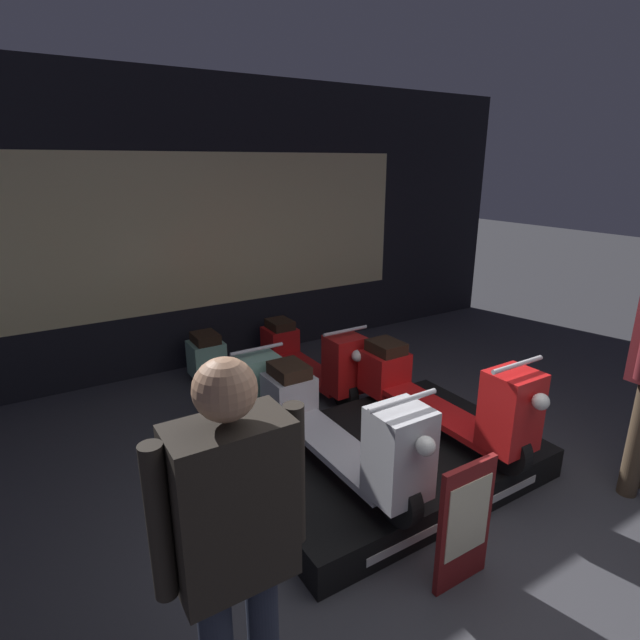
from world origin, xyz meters
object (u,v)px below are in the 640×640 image
Objects in this scene: scooter_backrow_1 at (310,356)px; person_left_browsing at (234,534)px; scooter_backrow_0 at (230,374)px; scooter_display_left at (336,426)px; price_sign_board at (465,524)px; scooter_display_right at (440,393)px.

scooter_backrow_1 is 3.52m from person_left_browsing.
scooter_display_left is at bearing -86.80° from scooter_backrow_0.
person_left_browsing is at bearing -137.07° from scooter_display_left.
scooter_backrow_1 is at bearing 0.00° from scooter_backrow_0.
scooter_backrow_1 is 1.06× the size of person_left_browsing.
person_left_browsing is 2.19× the size of price_sign_board.
scooter_backrow_1 is at bearing 95.79° from scooter_display_right.
person_left_browsing reaches higher than scooter_display_left.
scooter_display_right is (0.98, 0.00, 0.00)m from scooter_display_left.
scooter_backrow_0 is 2.76m from price_sign_board.
scooter_backrow_0 is 0.90m from scooter_backrow_1.
price_sign_board is (0.27, -2.75, 0.07)m from scooter_backrow_0.
scooter_display_right is 1.06× the size of person_left_browsing.
scooter_display_left is 1.68m from person_left_browsing.
scooter_display_right is 2.04m from scooter_backrow_0.
price_sign_board is (0.17, -1.03, -0.17)m from scooter_display_left.
scooter_display_left is 1.00× the size of scooter_display_right.
person_left_browsing is at bearing -111.07° from scooter_backrow_0.
scooter_display_left is 1.00× the size of scooter_backrow_0.
scooter_backrow_1 reaches higher than price_sign_board.
person_left_browsing is at bearing -153.01° from scooter_display_right.
price_sign_board is at bearing -80.49° from scooter_display_left.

